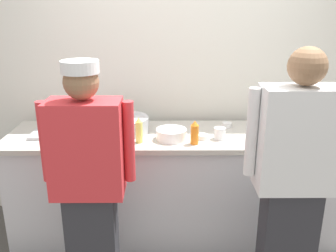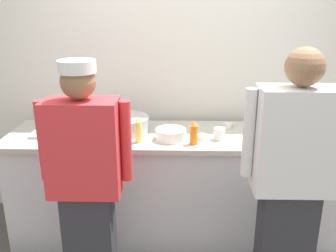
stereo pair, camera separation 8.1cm
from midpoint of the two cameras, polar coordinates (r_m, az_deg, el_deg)
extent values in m
cube|color=silver|center=(3.33, 2.36, 8.32)|extent=(4.34, 0.10, 2.66)
cube|color=silver|center=(3.17, 2.29, -9.40)|extent=(2.71, 0.65, 0.88)
cube|color=#B7B2A8|center=(2.98, 2.40, -1.60)|extent=(2.77, 0.71, 0.04)
cube|color=#2D2D33|center=(2.64, -11.01, -17.41)|extent=(0.32, 0.20, 0.77)
cube|color=red|center=(2.31, -12.05, -3.38)|extent=(0.45, 0.24, 0.61)
cylinder|color=red|center=(2.41, -17.92, -2.20)|extent=(0.07, 0.07, 0.52)
cylinder|color=red|center=(2.29, -5.54, -2.41)|extent=(0.07, 0.07, 0.52)
sphere|color=#8C6647|center=(2.19, -12.77, 6.73)|extent=(0.21, 0.21, 0.21)
cylinder|color=white|center=(2.18, -12.94, 9.01)|extent=(0.22, 0.22, 0.07)
cube|color=#2D2D33|center=(2.65, 18.42, -17.26)|extent=(0.34, 0.20, 0.82)
cube|color=white|center=(2.31, 20.24, -2.23)|extent=(0.48, 0.24, 0.65)
cylinder|color=white|center=(2.27, 13.45, -1.13)|extent=(0.07, 0.07, 0.55)
sphere|color=#8C6647|center=(2.21, 21.51, 8.56)|extent=(0.22, 0.22, 0.22)
cylinder|color=white|center=(2.85, 1.25, -1.98)|extent=(0.24, 0.24, 0.01)
cylinder|color=white|center=(2.85, 1.25, -1.75)|extent=(0.24, 0.24, 0.01)
cylinder|color=white|center=(2.84, 1.25, -1.53)|extent=(0.24, 0.24, 0.01)
cylinder|color=white|center=(2.84, 1.26, -1.30)|extent=(0.24, 0.24, 0.01)
cylinder|color=white|center=(2.83, 1.26, -1.07)|extent=(0.24, 0.24, 0.01)
cylinder|color=white|center=(2.83, 1.26, -0.84)|extent=(0.24, 0.24, 0.01)
cylinder|color=white|center=(2.83, 1.26, -0.61)|extent=(0.24, 0.24, 0.01)
cylinder|color=white|center=(3.10, 18.29, -1.21)|extent=(0.23, 0.23, 0.01)
cylinder|color=white|center=(3.10, 18.31, -1.00)|extent=(0.23, 0.23, 0.01)
cylinder|color=white|center=(3.10, 18.33, -0.79)|extent=(0.23, 0.23, 0.01)
cylinder|color=white|center=(3.09, 18.36, -0.58)|extent=(0.23, 0.23, 0.01)
cylinder|color=white|center=(3.09, 18.38, -0.37)|extent=(0.23, 0.23, 0.01)
cylinder|color=white|center=(3.09, 18.40, -0.16)|extent=(0.23, 0.23, 0.01)
cylinder|color=white|center=(3.08, 18.42, 0.05)|extent=(0.23, 0.23, 0.01)
cylinder|color=#B7BABF|center=(3.03, -5.97, 0.29)|extent=(0.40, 0.40, 0.12)
cube|color=#B7BABF|center=(3.12, -15.10, -0.70)|extent=(0.48, 0.36, 0.02)
cylinder|color=red|center=(2.83, -9.53, -0.87)|extent=(0.06, 0.06, 0.15)
cone|color=red|center=(2.80, -9.63, 0.93)|extent=(0.05, 0.05, 0.04)
cylinder|color=#E5E066|center=(2.77, -3.79, -0.94)|extent=(0.05, 0.05, 0.16)
cone|color=#E5E066|center=(2.74, -3.83, 1.02)|extent=(0.05, 0.05, 0.04)
cylinder|color=orange|center=(2.74, 4.87, -1.38)|extent=(0.06, 0.06, 0.15)
cone|color=orange|center=(2.71, 4.92, 0.43)|extent=(0.05, 0.05, 0.04)
cylinder|color=white|center=(2.86, 6.12, -1.73)|extent=(0.09, 0.09, 0.04)
cylinder|color=red|center=(2.86, 6.13, -1.48)|extent=(0.07, 0.07, 0.01)
cylinder|color=white|center=(3.16, 9.98, 0.10)|extent=(0.08, 0.08, 0.04)
cylinder|color=#5B932D|center=(3.16, 10.00, 0.34)|extent=(0.07, 0.07, 0.01)
cylinder|color=white|center=(2.87, 8.77, -1.22)|extent=(0.09, 0.09, 0.09)
camera|label=1|loc=(0.04, -89.21, 0.26)|focal=39.22mm
camera|label=2|loc=(0.04, 90.79, -0.26)|focal=39.22mm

